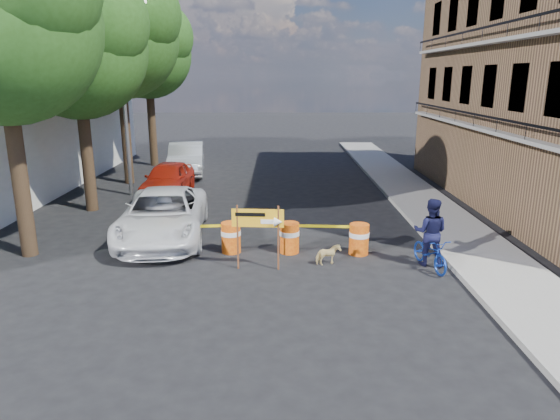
{
  "coord_description": "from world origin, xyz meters",
  "views": [
    {
      "loc": [
        0.4,
        -11.63,
        5.01
      ],
      "look_at": [
        0.44,
        2.15,
        1.3
      ],
      "focal_mm": 32.0,
      "sensor_mm": 36.0,
      "label": 1
    }
  ],
  "objects_px": {
    "sedan_silver": "(186,158)",
    "bicycle": "(431,238)",
    "dog": "(328,255)",
    "sedan_red": "(168,179)",
    "barrel_far_right": "(359,238)",
    "suv_white": "(163,215)",
    "barrel_mid_right": "(289,237)",
    "barrel_mid_left": "(231,237)",
    "barrel_far_left": "(170,239)",
    "pedestrian": "(430,232)",
    "detour_sign": "(264,223)"
  },
  "relations": [
    {
      "from": "barrel_mid_right",
      "to": "bicycle",
      "type": "bearing_deg",
      "value": -18.33
    },
    {
      "from": "barrel_far_right",
      "to": "sedan_silver",
      "type": "distance_m",
      "value": 14.25
    },
    {
      "from": "sedan_red",
      "to": "barrel_mid_right",
      "type": "bearing_deg",
      "value": -52.11
    },
    {
      "from": "bicycle",
      "to": "dog",
      "type": "bearing_deg",
      "value": 161.84
    },
    {
      "from": "pedestrian",
      "to": "sedan_red",
      "type": "relative_size",
      "value": 0.44
    },
    {
      "from": "barrel_far_left",
      "to": "detour_sign",
      "type": "height_order",
      "value": "detour_sign"
    },
    {
      "from": "barrel_mid_right",
      "to": "detour_sign",
      "type": "xyz_separation_m",
      "value": [
        -0.69,
        -1.33,
        0.82
      ]
    },
    {
      "from": "barrel_far_left",
      "to": "barrel_mid_right",
      "type": "xyz_separation_m",
      "value": [
        3.46,
        0.15,
        0.0
      ]
    },
    {
      "from": "barrel_far_left",
      "to": "pedestrian",
      "type": "relative_size",
      "value": 0.48
    },
    {
      "from": "barrel_mid_left",
      "to": "suv_white",
      "type": "bearing_deg",
      "value": 150.31
    },
    {
      "from": "barrel_far_left",
      "to": "detour_sign",
      "type": "bearing_deg",
      "value": -23.06
    },
    {
      "from": "detour_sign",
      "to": "sedan_red",
      "type": "height_order",
      "value": "detour_sign"
    },
    {
      "from": "detour_sign",
      "to": "suv_white",
      "type": "xyz_separation_m",
      "value": [
        -3.27,
        2.64,
        -0.52
      ]
    },
    {
      "from": "pedestrian",
      "to": "suv_white",
      "type": "xyz_separation_m",
      "value": [
        -7.75,
        2.3,
        -0.17
      ]
    },
    {
      "from": "sedan_silver",
      "to": "pedestrian",
      "type": "bearing_deg",
      "value": -63.25
    },
    {
      "from": "barrel_mid_right",
      "to": "sedan_silver",
      "type": "bearing_deg",
      "value": 112.98
    },
    {
      "from": "dog",
      "to": "suv_white",
      "type": "distance_m",
      "value": 5.52
    },
    {
      "from": "barrel_mid_left",
      "to": "bicycle",
      "type": "relative_size",
      "value": 0.53
    },
    {
      "from": "pedestrian",
      "to": "barrel_mid_left",
      "type": "bearing_deg",
      "value": 9.17
    },
    {
      "from": "barrel_mid_right",
      "to": "barrel_far_right",
      "type": "height_order",
      "value": "same"
    },
    {
      "from": "bicycle",
      "to": "sedan_silver",
      "type": "relative_size",
      "value": 0.34
    },
    {
      "from": "barrel_mid_right",
      "to": "sedan_silver",
      "type": "xyz_separation_m",
      "value": [
        -5.16,
        12.18,
        0.35
      ]
    },
    {
      "from": "barrel_mid_left",
      "to": "sedan_red",
      "type": "xyz_separation_m",
      "value": [
        -3.39,
        7.27,
        0.25
      ]
    },
    {
      "from": "barrel_mid_left",
      "to": "sedan_red",
      "type": "height_order",
      "value": "sedan_red"
    },
    {
      "from": "dog",
      "to": "sedan_red",
      "type": "bearing_deg",
      "value": 14.09
    },
    {
      "from": "barrel_far_left",
      "to": "barrel_mid_left",
      "type": "relative_size",
      "value": 1.0
    },
    {
      "from": "suv_white",
      "to": "sedan_silver",
      "type": "xyz_separation_m",
      "value": [
        -1.2,
        10.87,
        0.05
      ]
    },
    {
      "from": "barrel_mid_left",
      "to": "bicycle",
      "type": "bearing_deg",
      "value": -13.07
    },
    {
      "from": "barrel_mid_right",
      "to": "dog",
      "type": "relative_size",
      "value": 1.34
    },
    {
      "from": "detour_sign",
      "to": "sedan_red",
      "type": "xyz_separation_m",
      "value": [
        -4.4,
        8.62,
        -0.57
      ]
    },
    {
      "from": "barrel_far_right",
      "to": "suv_white",
      "type": "relative_size",
      "value": 0.16
    },
    {
      "from": "sedan_silver",
      "to": "bicycle",
      "type": "bearing_deg",
      "value": -63.86
    },
    {
      "from": "pedestrian",
      "to": "dog",
      "type": "distance_m",
      "value": 2.83
    },
    {
      "from": "sedan_silver",
      "to": "barrel_far_right",
      "type": "bearing_deg",
      "value": -67.24
    },
    {
      "from": "barrel_mid_right",
      "to": "barrel_far_left",
      "type": "bearing_deg",
      "value": -177.59
    },
    {
      "from": "barrel_far_right",
      "to": "suv_white",
      "type": "distance_m",
      "value": 6.15
    },
    {
      "from": "bicycle",
      "to": "suv_white",
      "type": "height_order",
      "value": "bicycle"
    },
    {
      "from": "sedan_red",
      "to": "sedan_silver",
      "type": "xyz_separation_m",
      "value": [
        -0.07,
        4.88,
        0.1
      ]
    },
    {
      "from": "barrel_far_left",
      "to": "dog",
      "type": "height_order",
      "value": "barrel_far_left"
    },
    {
      "from": "barrel_mid_right",
      "to": "barrel_far_right",
      "type": "distance_m",
      "value": 2.01
    },
    {
      "from": "barrel_far_left",
      "to": "pedestrian",
      "type": "height_order",
      "value": "pedestrian"
    },
    {
      "from": "sedan_silver",
      "to": "sedan_red",
      "type": "bearing_deg",
      "value": -96.63
    },
    {
      "from": "barrel_mid_right",
      "to": "detour_sign",
      "type": "height_order",
      "value": "detour_sign"
    },
    {
      "from": "barrel_far_right",
      "to": "sedan_red",
      "type": "height_order",
      "value": "sedan_red"
    },
    {
      "from": "barrel_far_left",
      "to": "suv_white",
      "type": "xyz_separation_m",
      "value": [
        -0.5,
        1.45,
        0.29
      ]
    },
    {
      "from": "barrel_mid_left",
      "to": "barrel_far_left",
      "type": "bearing_deg",
      "value": -174.47
    },
    {
      "from": "barrel_mid_left",
      "to": "sedan_silver",
      "type": "height_order",
      "value": "sedan_silver"
    },
    {
      "from": "dog",
      "to": "sedan_silver",
      "type": "xyz_separation_m",
      "value": [
        -6.2,
        13.17,
        0.54
      ]
    },
    {
      "from": "barrel_mid_left",
      "to": "detour_sign",
      "type": "relative_size",
      "value": 0.51
    },
    {
      "from": "suv_white",
      "to": "sedan_red",
      "type": "bearing_deg",
      "value": 95.59
    }
  ]
}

